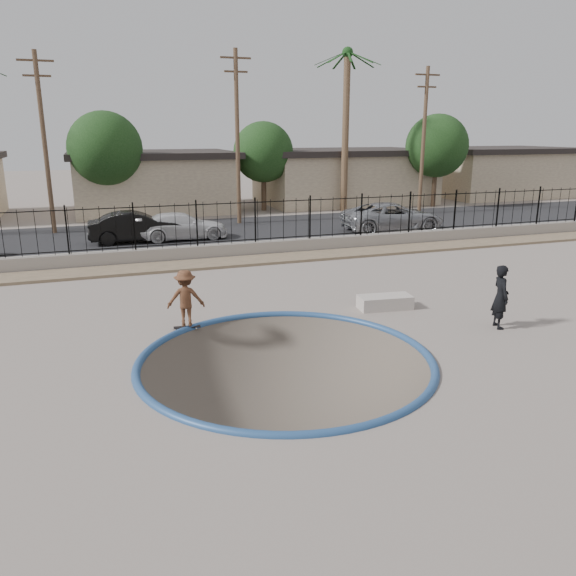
% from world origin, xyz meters
% --- Properties ---
extents(ground, '(120.00, 120.00, 2.20)m').
position_xyz_m(ground, '(0.00, 12.00, -1.10)').
color(ground, slate).
rests_on(ground, ground).
extents(bowl_pit, '(6.84, 6.84, 1.80)m').
position_xyz_m(bowl_pit, '(0.00, -1.00, 0.00)').
color(bowl_pit, '#50473D').
rests_on(bowl_pit, ground).
extents(coping_ring, '(7.04, 7.04, 0.20)m').
position_xyz_m(coping_ring, '(0.00, -1.00, 0.00)').
color(coping_ring, navy).
rests_on(coping_ring, ground).
extents(rock_strip, '(42.00, 1.60, 0.11)m').
position_xyz_m(rock_strip, '(0.00, 9.20, 0.06)').
color(rock_strip, '#937C60').
rests_on(rock_strip, ground).
extents(retaining_wall, '(42.00, 0.45, 0.60)m').
position_xyz_m(retaining_wall, '(0.00, 10.30, 0.30)').
color(retaining_wall, gray).
rests_on(retaining_wall, ground).
extents(fence, '(40.00, 0.04, 1.80)m').
position_xyz_m(fence, '(0.00, 10.30, 1.50)').
color(fence, black).
rests_on(fence, retaining_wall).
extents(street, '(90.00, 8.00, 0.04)m').
position_xyz_m(street, '(0.00, 17.00, 0.02)').
color(street, black).
rests_on(street, ground).
extents(house_center, '(10.60, 8.60, 3.90)m').
position_xyz_m(house_center, '(0.00, 26.50, 1.97)').
color(house_center, tan).
rests_on(house_center, ground).
extents(house_east, '(12.60, 8.60, 3.90)m').
position_xyz_m(house_east, '(14.00, 26.50, 1.97)').
color(house_east, tan).
rests_on(house_east, ground).
extents(house_east_far, '(11.60, 8.60, 3.90)m').
position_xyz_m(house_east_far, '(28.00, 26.50, 1.97)').
color(house_east_far, tan).
rests_on(house_east_far, ground).
extents(palm_right, '(2.30, 2.30, 10.30)m').
position_xyz_m(palm_right, '(12.00, 22.00, 7.33)').
color(palm_right, brown).
rests_on(palm_right, ground).
extents(utility_pole_left, '(1.70, 0.24, 9.00)m').
position_xyz_m(utility_pole_left, '(-6.00, 19.00, 4.70)').
color(utility_pole_left, '#473323').
rests_on(utility_pole_left, ground).
extents(utility_pole_mid, '(1.70, 0.24, 9.50)m').
position_xyz_m(utility_pole_mid, '(4.00, 19.00, 4.96)').
color(utility_pole_mid, '#473323').
rests_on(utility_pole_mid, ground).
extents(utility_pole_right, '(1.70, 0.24, 9.00)m').
position_xyz_m(utility_pole_right, '(16.00, 19.00, 4.70)').
color(utility_pole_right, '#473323').
rests_on(utility_pole_right, ground).
extents(street_tree_left, '(4.32, 4.32, 6.36)m').
position_xyz_m(street_tree_left, '(-3.00, 23.00, 4.19)').
color(street_tree_left, '#473323').
rests_on(street_tree_left, ground).
extents(street_tree_mid, '(3.96, 3.96, 5.83)m').
position_xyz_m(street_tree_mid, '(7.00, 24.00, 3.84)').
color(street_tree_mid, '#473323').
rests_on(street_tree_mid, ground).
extents(street_tree_right, '(4.32, 4.32, 6.36)m').
position_xyz_m(street_tree_right, '(19.00, 22.00, 4.19)').
color(street_tree_right, '#473323').
rests_on(street_tree_right, ground).
extents(skater, '(1.09, 0.74, 1.55)m').
position_xyz_m(skater, '(-1.83, 1.94, 0.77)').
color(skater, brown).
rests_on(skater, ground).
extents(skateboard, '(0.74, 0.26, 0.06)m').
position_xyz_m(skateboard, '(-1.83, 1.94, 0.05)').
color(skateboard, black).
rests_on(skateboard, ground).
extents(videographer, '(0.57, 0.72, 1.75)m').
position_xyz_m(videographer, '(6.25, -0.73, 0.88)').
color(videographer, black).
rests_on(videographer, ground).
extents(concrete_ledge, '(1.67, 0.88, 0.40)m').
position_xyz_m(concrete_ledge, '(4.14, 1.80, 0.20)').
color(concrete_ledge, '#B1A69D').
rests_on(concrete_ledge, ground).
extents(car_b, '(4.45, 1.60, 1.46)m').
position_xyz_m(car_b, '(-2.10, 15.00, 0.77)').
color(car_b, black).
rests_on(car_b, street).
extents(car_c, '(4.49, 1.85, 1.30)m').
position_xyz_m(car_c, '(0.06, 15.00, 0.69)').
color(car_c, silver).
rests_on(car_c, street).
extents(car_d, '(5.57, 2.81, 1.51)m').
position_xyz_m(car_d, '(11.04, 13.67, 0.79)').
color(car_d, gray).
rests_on(car_d, street).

